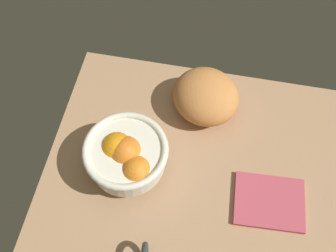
{
  "coord_description": "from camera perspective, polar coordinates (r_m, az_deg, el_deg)",
  "views": [
    {
      "loc": [
        -3.98,
        -31.65,
        86.32
      ],
      "look_at": [
        -12.44,
        12.31,
        5.0
      ],
      "focal_mm": 42.41,
      "sensor_mm": 36.0,
      "label": 1
    }
  ],
  "objects": [
    {
      "name": "ground_plane",
      "position": [
        0.93,
        6.16,
        -9.73
      ],
      "size": [
        78.86,
        67.56,
        3.0
      ],
      "primitive_type": "cube",
      "color": "#A97F5B"
    },
    {
      "name": "fruit_bowl",
      "position": [
        0.88,
        -6.0,
        -4.21
      ],
      "size": [
        18.8,
        18.8,
        11.29
      ],
      "color": "silver",
      "rests_on": "ground"
    },
    {
      "name": "napkin_folded",
      "position": [
        0.93,
        14.36,
        -10.25
      ],
      "size": [
        16.17,
        13.14,
        1.13
      ],
      "primitive_type": "cube",
      "rotation": [
        0.0,
        0.0,
        0.06
      ],
      "color": "#B84656",
      "rests_on": "ground"
    },
    {
      "name": "bread_loaf",
      "position": [
        0.97,
        5.45,
        4.26
      ],
      "size": [
        22.35,
        22.06,
        10.57
      ],
      "primitive_type": "ellipsoid",
      "rotation": [
        0.0,
        0.0,
        2.56
      ],
      "color": "#CA7F40",
      "rests_on": "ground"
    }
  ]
}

